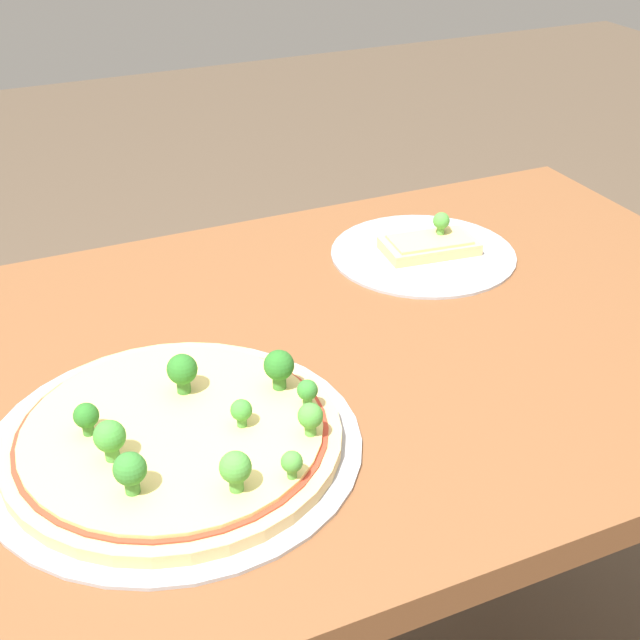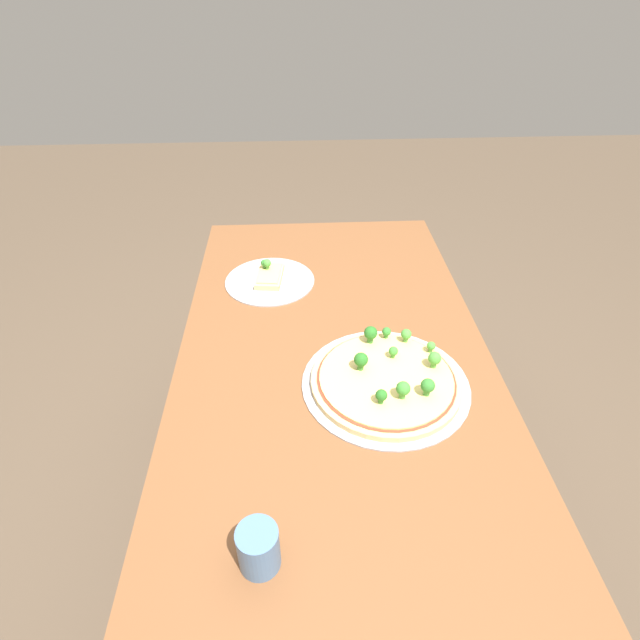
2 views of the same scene
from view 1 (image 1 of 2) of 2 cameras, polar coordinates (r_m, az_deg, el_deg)
The scene contains 3 objects.
dining_table at distance 1.08m, azimuth -3.80°, elevation -7.19°, with size 1.37×0.75×0.75m.
pizza_tray_whole at distance 0.90m, azimuth -9.22°, elevation -7.34°, with size 0.38×0.38×0.07m.
pizza_tray_slice at distance 1.27m, azimuth 6.82°, elevation 4.54°, with size 0.26×0.26×0.06m.
Camera 1 is at (0.29, 0.80, 1.31)m, focal length 50.00 mm.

